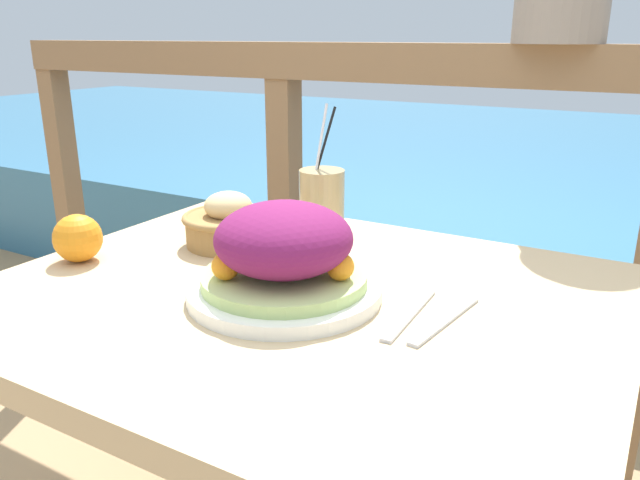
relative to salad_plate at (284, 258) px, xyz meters
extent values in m
cube|color=tan|center=(0.01, 0.03, -0.08)|extent=(0.93, 0.76, 0.04)
cube|color=tan|center=(-0.40, 0.35, -0.45)|extent=(0.06, 0.06, 0.70)
cube|color=tan|center=(0.41, 0.35, -0.45)|extent=(0.06, 0.06, 0.70)
cube|color=brown|center=(0.01, 0.69, 0.24)|extent=(2.80, 0.08, 0.09)
cube|color=brown|center=(-1.36, 0.69, -0.30)|extent=(0.07, 0.07, 1.00)
cube|color=brown|center=(-0.45, 0.69, -0.30)|extent=(0.07, 0.07, 1.00)
cube|color=teal|center=(0.01, 3.19, -0.57)|extent=(12.00, 4.00, 0.47)
cylinder|color=white|center=(0.00, 0.00, -0.05)|extent=(0.29, 0.29, 0.02)
cylinder|color=#B7D17A|center=(0.00, 0.00, -0.03)|extent=(0.24, 0.24, 0.02)
ellipsoid|color=#72194C|center=(0.00, 0.00, 0.03)|extent=(0.20, 0.20, 0.10)
sphere|color=orange|center=(0.08, 0.02, 0.00)|extent=(0.04, 0.04, 0.04)
sphere|color=orange|center=(-0.02, 0.08, 0.00)|extent=(0.04, 0.04, 0.04)
sphere|color=orange|center=(-0.06, -0.06, 0.00)|extent=(0.04, 0.04, 0.04)
cylinder|color=tan|center=(-0.10, 0.28, 0.00)|extent=(0.09, 0.09, 0.13)
cylinder|color=black|center=(-0.11, 0.29, 0.07)|extent=(0.04, 0.07, 0.21)
cylinder|color=white|center=(-0.11, 0.29, 0.08)|extent=(0.02, 0.05, 0.22)
cylinder|color=olive|center=(-0.22, 0.15, -0.03)|extent=(0.16, 0.16, 0.06)
torus|color=olive|center=(-0.22, 0.15, -0.01)|extent=(0.17, 0.17, 0.01)
ellipsoid|color=#DBB77A|center=(-0.22, 0.15, 0.01)|extent=(0.09, 0.09, 0.05)
cylinder|color=gray|center=(0.22, 0.69, 0.34)|extent=(0.18, 0.18, 0.11)
cube|color=silver|center=(0.18, 0.03, -0.06)|extent=(0.02, 0.18, 0.00)
cube|color=silver|center=(0.23, 0.04, -0.06)|extent=(0.04, 0.18, 0.00)
sphere|color=orange|center=(-0.39, -0.05, -0.02)|extent=(0.08, 0.08, 0.08)
camera|label=1|loc=(0.47, -0.71, 0.31)|focal=35.00mm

